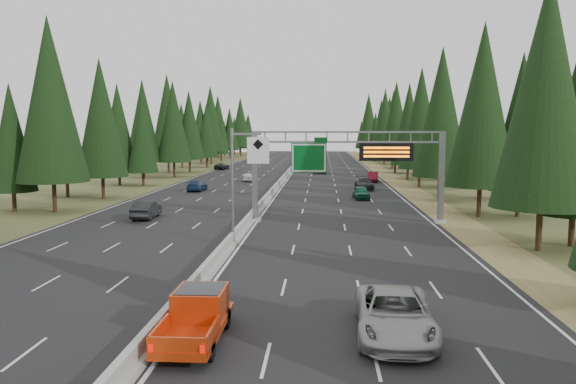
{
  "coord_description": "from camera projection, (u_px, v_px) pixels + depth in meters",
  "views": [
    {
      "loc": [
        6.13,
        -12.89,
        7.85
      ],
      "look_at": [
        4.12,
        20.0,
        4.29
      ],
      "focal_mm": 35.0,
      "sensor_mm": 36.0,
      "label": 1
    }
  ],
  "objects": [
    {
      "name": "road",
      "position": [
        285.0,
        179.0,
        93.39
      ],
      "size": [
        32.0,
        260.0,
        0.08
      ],
      "primitive_type": "cube",
      "color": "black",
      "rests_on": "ground"
    },
    {
      "name": "shoulder_right",
      "position": [
        393.0,
        179.0,
        92.31
      ],
      "size": [
        3.6,
        260.0,
        0.06
      ],
      "primitive_type": "cube",
      "color": "olive",
      "rests_on": "ground"
    },
    {
      "name": "shoulder_left",
      "position": [
        180.0,
        178.0,
        94.46
      ],
      "size": [
        3.6,
        260.0,
        0.06
      ],
      "primitive_type": "cube",
      "color": "#404D24",
      "rests_on": "ground"
    },
    {
      "name": "median_barrier",
      "position": [
        285.0,
        176.0,
        93.35
      ],
      "size": [
        0.7,
        260.0,
        0.85
      ],
      "color": "#989892",
      "rests_on": "road"
    },
    {
      "name": "sign_gantry",
      "position": [
        355.0,
        162.0,
        47.51
      ],
      "size": [
        16.75,
        0.98,
        7.8
      ],
      "color": "slate",
      "rests_on": "road"
    },
    {
      "name": "hov_sign_pole",
      "position": [
        241.0,
        177.0,
        38.23
      ],
      "size": [
        2.8,
        0.5,
        8.0
      ],
      "color": "slate",
      "rests_on": "road"
    },
    {
      "name": "tree_row_right",
      "position": [
        434.0,
        119.0,
        79.74
      ],
      "size": [
        12.31,
        241.54,
        18.85
      ],
      "color": "black",
      "rests_on": "ground"
    },
    {
      "name": "tree_row_left",
      "position": [
        135.0,
        122.0,
        84.08
      ],
      "size": [
        11.18,
        244.97,
        18.93
      ],
      "color": "black",
      "rests_on": "ground"
    },
    {
      "name": "silver_minivan",
      "position": [
        395.0,
        314.0,
        21.3
      ],
      "size": [
        3.07,
        6.29,
        1.72
      ],
      "primitive_type": "imported",
      "rotation": [
        0.0,
        0.0,
        -0.03
      ],
      "color": "#A09FA3",
      "rests_on": "road"
    },
    {
      "name": "red_pickup",
      "position": [
        198.0,
        312.0,
        21.12
      ],
      "size": [
        1.98,
        5.54,
        1.81
      ],
      "color": "black",
      "rests_on": "road"
    },
    {
      "name": "car_ahead_green",
      "position": [
        361.0,
        192.0,
        64.88
      ],
      "size": [
        1.98,
        4.42,
        1.47
      ],
      "primitive_type": "imported",
      "rotation": [
        0.0,
        0.0,
        0.06
      ],
      "color": "#114E35",
      "rests_on": "road"
    },
    {
      "name": "car_ahead_dkred",
      "position": [
        373.0,
        177.0,
        86.92
      ],
      "size": [
        2.08,
        4.88,
        1.56
      ],
      "primitive_type": "imported",
      "rotation": [
        0.0,
        0.0,
        -0.09
      ],
      "color": "maroon",
      "rests_on": "road"
    },
    {
      "name": "car_ahead_dkgrey",
      "position": [
        364.0,
        184.0,
        75.39
      ],
      "size": [
        2.43,
        5.59,
        1.6
      ],
      "primitive_type": "imported",
      "rotation": [
        0.0,
        0.0,
        0.04
      ],
      "color": "black",
      "rests_on": "road"
    },
    {
      "name": "car_ahead_white",
      "position": [
        320.0,
        169.0,
        104.48
      ],
      "size": [
        2.45,
        5.26,
        1.46
      ],
      "primitive_type": "imported",
      "rotation": [
        0.0,
        0.0,
        -0.01
      ],
      "color": "#B5B5B5",
      "rests_on": "road"
    },
    {
      "name": "car_ahead_far",
      "position": [
        306.0,
        156.0,
        161.28
      ],
      "size": [
        1.99,
        4.62,
        1.55
      ],
      "primitive_type": "imported",
      "rotation": [
        0.0,
        0.0,
        -0.03
      ],
      "color": "black",
      "rests_on": "road"
    },
    {
      "name": "car_onc_near",
      "position": [
        146.0,
        210.0,
        50.28
      ],
      "size": [
        1.76,
        4.77,
        1.56
      ],
      "primitive_type": "imported",
      "rotation": [
        0.0,
        0.0,
        3.17
      ],
      "color": "black",
      "rests_on": "road"
    },
    {
      "name": "car_onc_blue",
      "position": [
        197.0,
        185.0,
        73.65
      ],
      "size": [
        2.02,
        4.9,
        1.42
      ],
      "primitive_type": "imported",
      "rotation": [
        0.0,
        0.0,
        3.13
      ],
      "color": "navy",
      "rests_on": "road"
    },
    {
      "name": "car_onc_white",
      "position": [
        248.0,
        177.0,
        87.7
      ],
      "size": [
        1.99,
        4.15,
        1.37
      ],
      "primitive_type": "imported",
      "rotation": [
        0.0,
        0.0,
        3.24
      ],
      "color": "silver",
      "rests_on": "road"
    },
    {
      "name": "car_onc_far",
      "position": [
        222.0,
        166.0,
        115.31
      ],
      "size": [
        2.6,
        4.98,
        1.34
      ],
      "primitive_type": "imported",
      "rotation": [
        0.0,
        0.0,
        3.06
      ],
      "color": "black",
      "rests_on": "road"
    }
  ]
}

